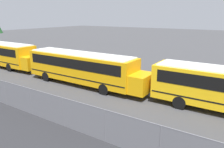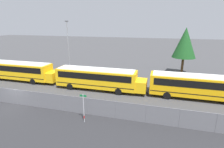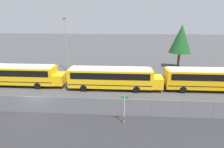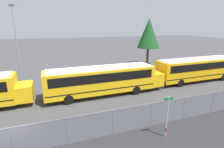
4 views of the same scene
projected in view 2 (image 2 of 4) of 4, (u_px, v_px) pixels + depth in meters
name	position (u px, v px, depth m)	size (l,w,h in m)	color
ground_plane	(18.00, 104.00, 21.17)	(200.00, 200.00, 0.00)	#424244
fence	(16.00, 97.00, 20.90)	(122.79, 0.07, 1.89)	#9EA0A5
school_bus_3	(20.00, 70.00, 29.29)	(13.26, 2.61, 3.11)	yellow
school_bus_4	(98.00, 77.00, 25.26)	(13.26, 2.61, 3.11)	yellow
school_bus_5	(200.00, 85.00, 22.11)	(13.26, 2.61, 3.11)	#EDA80F
street_sign	(84.00, 108.00, 16.91)	(0.70, 0.09, 2.97)	#B7B7BC
light_pole	(68.00, 45.00, 34.09)	(0.60, 0.24, 9.81)	gray
tree_1	(185.00, 43.00, 31.94)	(4.23, 4.23, 8.70)	#51381E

